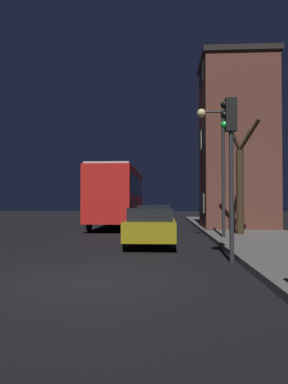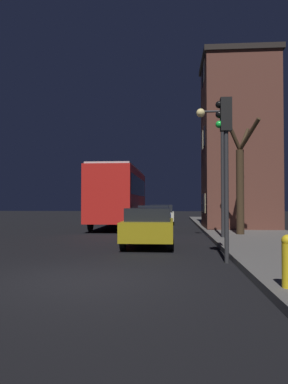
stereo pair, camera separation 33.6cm
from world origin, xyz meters
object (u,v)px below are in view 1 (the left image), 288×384
object	(u,v)px
bare_tree	(241,178)
car_near_lane	(151,226)
bus	(118,193)
car_mid_lane	(153,218)
traffic_light	(230,145)
car_far_lane	(159,214)
streetlamp	(216,152)

from	to	relation	value
bare_tree	car_near_lane	distance (m)	5.72
bus	car_mid_lane	distance (m)	4.46
traffic_light	car_mid_lane	xyz separation A→B (m)	(-2.43, 10.41, -2.42)
bare_tree	car_near_lane	xyz separation A→B (m)	(-3.98, -3.59, -2.01)
car_far_lane	streetlamp	bearing A→B (deg)	-78.10
car_mid_lane	car_far_lane	distance (m)	7.62
car_far_lane	bus	bearing A→B (deg)	-122.08
streetlamp	bus	xyz separation A→B (m)	(-5.23, 8.26, -1.51)
traffic_light	car_near_lane	bearing A→B (deg)	122.48
car_near_lane	car_far_lane	bearing A→B (deg)	89.84
bus	car_far_lane	xyz separation A→B (m)	(2.61, 4.17, -1.49)
bare_tree	bus	distance (m)	9.37
traffic_light	bare_tree	xyz separation A→B (m)	(1.69, 7.19, -0.43)
car_mid_lane	car_far_lane	world-z (taller)	car_mid_lane
car_mid_lane	bus	bearing A→B (deg)	125.13
car_near_lane	streetlamp	bearing A→B (deg)	36.95
car_near_lane	bare_tree	bearing A→B (deg)	42.04
streetlamp	car_mid_lane	size ratio (longest dim) A/B	1.35
streetlamp	bare_tree	bearing A→B (deg)	50.27
bare_tree	car_mid_lane	size ratio (longest dim) A/B	1.29
streetlamp	car_mid_lane	world-z (taller)	streetlamp
streetlamp	traffic_light	bearing A→B (deg)	-93.80
traffic_light	car_mid_lane	distance (m)	10.96
traffic_light	car_far_lane	world-z (taller)	traffic_light
bare_tree	traffic_light	bearing A→B (deg)	-103.25
traffic_light	bus	distance (m)	14.72
car_mid_lane	car_near_lane	bearing A→B (deg)	-88.79
streetlamp	bare_tree	size ratio (longest dim) A/B	1.05
bus	car_near_lane	size ratio (longest dim) A/B	2.61
traffic_light	bare_tree	world-z (taller)	bare_tree
streetlamp	car_mid_lane	distance (m)	6.32
car_mid_lane	traffic_light	bearing A→B (deg)	-76.85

